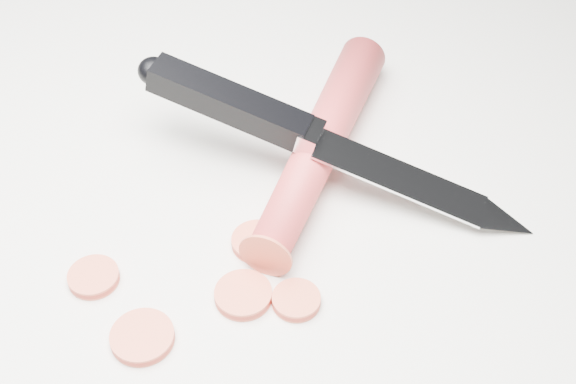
{
  "coord_description": "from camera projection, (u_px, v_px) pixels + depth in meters",
  "views": [
    {
      "loc": [
        0.05,
        -0.33,
        0.4
      ],
      "look_at": [
        0.03,
        0.04,
        0.02
      ],
      "focal_mm": 50.0,
      "sensor_mm": 36.0,
      "label": 1
    }
  ],
  "objects": [
    {
      "name": "carrot_slice_0",
      "position": [
        296.0,
        300.0,
        0.49
      ],
      "size": [
        0.03,
        0.03,
        0.01
      ],
      "primitive_type": "cylinder",
      "color": "#DD5337",
      "rests_on": "ground"
    },
    {
      "name": "kitchen_knife",
      "position": [
        333.0,
        141.0,
        0.54
      ],
      "size": [
        0.29,
        0.11,
        0.07
      ],
      "primitive_type": null,
      "color": "silver",
      "rests_on": "ground"
    },
    {
      "name": "carrot_slice_1",
      "position": [
        142.0,
        337.0,
        0.47
      ],
      "size": [
        0.04,
        0.04,
        0.01
      ],
      "primitive_type": "cylinder",
      "color": "#DD5337",
      "rests_on": "ground"
    },
    {
      "name": "ground",
      "position": [
        240.0,
        253.0,
        0.52
      ],
      "size": [
        2.4,
        2.4,
        0.0
      ],
      "primitive_type": "plane",
      "color": "silver",
      "rests_on": "ground"
    },
    {
      "name": "carrot",
      "position": [
        321.0,
        143.0,
        0.57
      ],
      "size": [
        0.09,
        0.22,
        0.03
      ],
      "primitive_type": "cylinder",
      "rotation": [
        1.57,
        0.0,
        -0.28
      ],
      "color": "red",
      "rests_on": "ground"
    },
    {
      "name": "carrot_slice_4",
      "position": [
        94.0,
        277.0,
        0.5
      ],
      "size": [
        0.03,
        0.03,
        0.01
      ],
      "primitive_type": "cylinder",
      "color": "#DD5337",
      "rests_on": "ground"
    },
    {
      "name": "carrot_slice_2",
      "position": [
        243.0,
        295.0,
        0.5
      ],
      "size": [
        0.04,
        0.04,
        0.01
      ],
      "primitive_type": "cylinder",
      "color": "#DD5337",
      "rests_on": "ground"
    },
    {
      "name": "carrot_slice_3",
      "position": [
        257.0,
        242.0,
        0.53
      ],
      "size": [
        0.03,
        0.03,
        0.01
      ],
      "primitive_type": "cylinder",
      "color": "#DD5337",
      "rests_on": "ground"
    }
  ]
}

